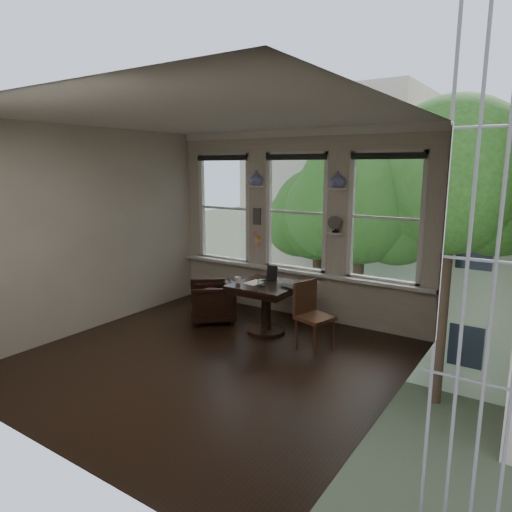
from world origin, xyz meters
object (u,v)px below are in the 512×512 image
Objects in this scene: mug at (238,280)px; side_chair_right at (315,317)px; laptop at (286,287)px; armchair_left at (212,302)px; table at (266,309)px.

side_chair_right is at bearing 0.52° from mug.
side_chair_right is 9.32× the size of mug.
armchair_left is at bearing -164.82° from laptop.
mug is at bearing -152.35° from laptop.
mug is at bearing -152.63° from table.
mug reaches higher than laptop.
mug is at bearing 32.15° from armchair_left.
side_chair_right is at bearing -11.53° from table.
mug is (-0.72, -0.15, 0.03)m from laptop.
laptop is (-0.53, 0.13, 0.30)m from side_chair_right.
mug reaches higher than armchair_left.
side_chair_right reaches higher than table.
laptop is at bearing 92.12° from side_chair_right.
laptop is (0.35, -0.05, 0.39)m from table.
table is 1.29× the size of armchair_left.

